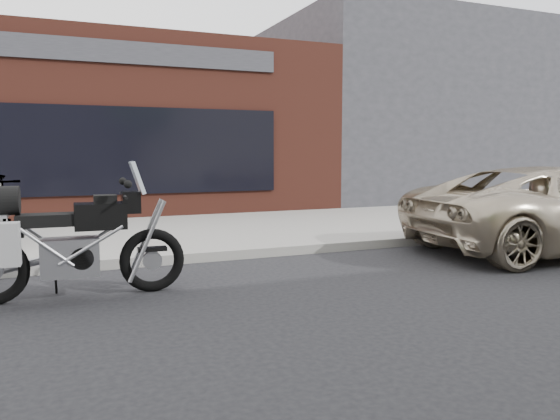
{
  "coord_description": "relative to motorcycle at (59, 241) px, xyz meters",
  "views": [
    {
      "loc": [
        -2.21,
        -3.96,
        1.67
      ],
      "look_at": [
        0.76,
        3.14,
        0.85
      ],
      "focal_mm": 35.0,
      "sensor_mm": 36.0,
      "label": 1
    }
  ],
  "objects": [
    {
      "name": "minivan",
      "position": [
        7.77,
        0.02,
        0.04
      ],
      "size": [
        5.34,
        2.8,
        1.43
      ],
      "primitive_type": "imported",
      "rotation": [
        0.0,
        0.0,
        1.49
      ],
      "color": "#B4A58C",
      "rests_on": "ground"
    },
    {
      "name": "storefront",
      "position": [
        0.17,
        11.4,
        1.57
      ],
      "size": [
        14.0,
        10.07,
        4.5
      ],
      "color": "#58271C",
      "rests_on": "ground"
    },
    {
      "name": "motorcycle",
      "position": [
        0.0,
        0.0,
        0.0
      ],
      "size": [
        2.48,
        0.8,
        1.57
      ],
      "rotation": [
        0.0,
        0.0,
        -0.04
      ],
      "color": "black",
      "rests_on": "ground"
    },
    {
      "name": "ground",
      "position": [
        2.17,
        -2.58,
        -0.68
      ],
      "size": [
        120.0,
        120.0,
        0.0
      ],
      "primitive_type": "plane",
      "color": "black",
      "rests_on": "ground"
    },
    {
      "name": "neighbour_building",
      "position": [
        12.17,
        11.42,
        2.32
      ],
      "size": [
        10.0,
        10.0,
        6.0
      ],
      "primitive_type": "cube",
      "color": "#2D2D33",
      "rests_on": "ground"
    },
    {
      "name": "near_sidewalk",
      "position": [
        2.17,
        4.42,
        -0.6
      ],
      "size": [
        44.0,
        6.0,
        0.15
      ],
      "primitive_type": "cube",
      "color": "gray",
      "rests_on": "ground"
    },
    {
      "name": "bicycle_rear",
      "position": [
        -0.83,
        3.74,
        0.04
      ],
      "size": [
        0.7,
        1.92,
        1.13
      ],
      "primitive_type": "imported",
      "rotation": [
        0.0,
        0.0,
        0.09
      ],
      "color": "gray",
      "rests_on": "near_sidewalk"
    }
  ]
}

